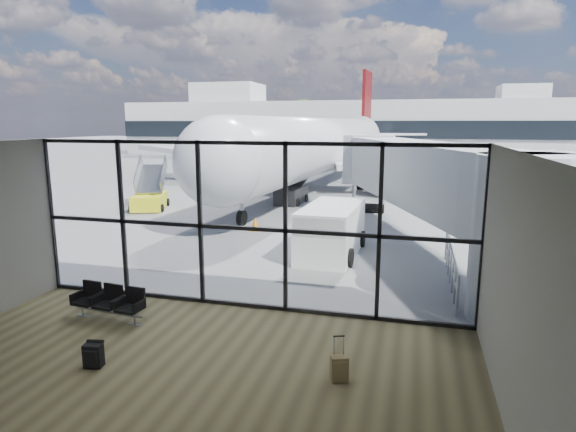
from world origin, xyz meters
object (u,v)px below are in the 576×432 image
at_px(seating_row, 110,300).
at_px(backpack, 93,355).
at_px(belt_loader, 292,194).
at_px(suitcase, 339,368).
at_px(mobile_stairs, 150,199).
at_px(service_van, 331,230).
at_px(airliner, 325,145).

distance_m(seating_row, backpack, 2.57).
bearing_deg(belt_loader, suitcase, -69.87).
relative_size(backpack, mobile_stairs, 0.15).
bearing_deg(belt_loader, service_van, -65.36).
bearing_deg(mobile_stairs, suitcase, -69.75).
bearing_deg(airliner, service_van, -74.46).
xyz_separation_m(backpack, mobile_stairs, (-8.66, 16.87, 0.32)).
bearing_deg(mobile_stairs, backpack, -82.78).
xyz_separation_m(seating_row, belt_loader, (-0.00, 18.64, 0.10)).
bearing_deg(airliner, backpack, -84.31).
height_order(seating_row, service_van, service_van).
relative_size(airliner, service_van, 9.25).
relative_size(backpack, suitcase, 0.61).
xyz_separation_m(backpack, belt_loader, (-1.17, 20.93, 0.32)).
relative_size(airliner, mobile_stairs, 10.77).
height_order(backpack, service_van, service_van).
height_order(seating_row, suitcase, suitcase).
relative_size(seating_row, mobile_stairs, 0.53).
xyz_separation_m(suitcase, airliner, (-5.66, 28.77, 2.93)).
bearing_deg(suitcase, backpack, 168.09).
height_order(suitcase, mobile_stairs, mobile_stairs).
bearing_deg(suitcase, service_van, 80.47).
distance_m(service_van, mobile_stairs, 13.88).
bearing_deg(service_van, seating_row, -118.33).
bearing_deg(seating_row, backpack, -57.27).
bearing_deg(mobile_stairs, seating_row, -82.77).
bearing_deg(service_van, airliner, 103.45).
height_order(suitcase, airliner, airliner).
xyz_separation_m(suitcase, service_van, (-1.74, 8.97, 0.70)).
relative_size(backpack, airliner, 0.01).
xyz_separation_m(suitcase, belt_loader, (-6.14, 20.18, 0.32)).
relative_size(belt_loader, mobile_stairs, 1.02).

